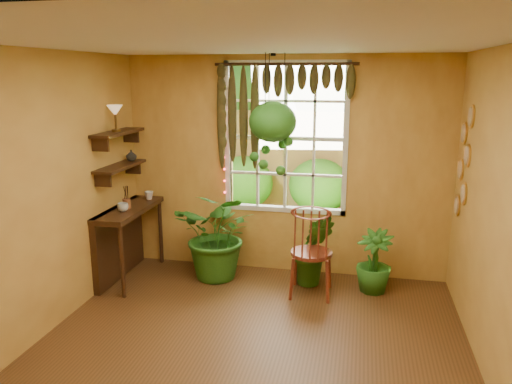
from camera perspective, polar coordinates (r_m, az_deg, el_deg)
floor at (r=4.59m, az=-1.50°, el=-19.21°), size 4.50×4.50×0.00m
ceiling at (r=3.87m, az=-1.75°, el=16.74°), size 4.50×4.50×0.00m
wall_back at (r=6.18m, az=3.32°, el=2.90°), size 4.00×0.00×4.00m
wall_left at (r=4.89m, az=-25.05°, el=-1.18°), size 0.00×4.50×4.50m
wall_right at (r=4.07m, az=27.01°, el=-4.15°), size 0.00×4.50×4.50m
window at (r=6.16m, az=3.41°, el=6.15°), size 1.52×0.10×1.86m
valance_vine at (r=6.00m, az=2.49°, el=11.51°), size 1.70×0.12×1.10m
string_lights at (r=6.22m, az=-3.70°, el=6.69°), size 0.03×0.03×1.54m
wall_plates at (r=5.72m, az=22.62°, el=3.07°), size 0.04×0.32×1.10m
counter_ledge at (r=6.36m, az=-15.06°, el=-4.68°), size 0.40×1.20×0.90m
shelf_lower at (r=6.14m, az=-15.25°, el=2.85°), size 0.25×0.90×0.04m
shelf_upper at (r=6.08m, az=-15.48°, el=6.55°), size 0.25×0.90×0.04m
backyard at (r=10.72m, az=8.42°, el=6.88°), size 14.00×10.00×12.00m
windsor_chair at (r=5.73m, az=6.30°, el=-8.28°), size 0.48×0.51×1.26m
potted_plant_left at (r=6.11m, az=-4.20°, el=-4.86°), size 1.13×1.01×1.13m
potted_plant_mid at (r=5.99m, az=6.55°, el=-6.52°), size 0.54×0.47×0.88m
potted_plant_right at (r=5.95m, az=13.34°, el=-7.70°), size 0.54×0.54×0.74m
hanging_basket at (r=5.82m, az=1.91°, el=7.50°), size 0.55×0.55×1.39m
cup_a at (r=6.03m, az=-14.97°, el=-1.70°), size 0.16×0.16×0.10m
cup_b at (r=6.53m, az=-12.13°, el=-0.38°), size 0.13×0.13×0.10m
brush_jar at (r=6.14m, az=-14.60°, el=-0.58°), size 0.09×0.09×0.35m
shelf_vase at (r=6.38m, az=-14.07°, el=4.09°), size 0.16×0.16×0.14m
tiffany_lamp at (r=5.99m, az=-15.82°, el=8.78°), size 0.18×0.18×0.31m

